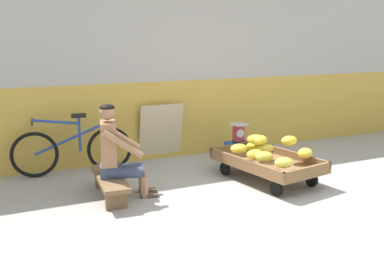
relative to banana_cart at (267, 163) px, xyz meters
name	(u,v)px	position (x,y,z in m)	size (l,w,h in m)	color
ground_plane	(299,212)	(-0.31, -1.09, -0.24)	(80.00, 80.00, 0.00)	#A39E93
back_wall	(190,66)	(-0.31, 1.80, 1.20)	(16.00, 0.30, 2.88)	gold
banana_cart	(267,163)	(0.00, 0.00, 0.00)	(1.06, 1.56, 0.36)	brown
banana_pile	(266,148)	(-0.04, -0.01, 0.22)	(0.94, 1.43, 0.26)	gold
low_bench	(110,182)	(-2.08, 0.25, -0.04)	(0.39, 1.12, 0.27)	brown
vendor_seated	(116,151)	(-1.99, 0.23, 0.33)	(0.72, 0.57, 1.14)	#9E704C
plastic_crate	(238,152)	(0.14, 0.99, -0.09)	(0.36, 0.28, 0.30)	#234CA8
weighing_scale	(239,133)	(0.14, 0.99, 0.21)	(0.30, 0.30, 0.29)	#28282D
bicycle_near_left	(73,150)	(-2.31, 1.39, 0.11)	(1.66, 0.48, 0.86)	black
sign_board	(161,132)	(-0.91, 1.59, 0.20)	(0.70, 0.20, 0.89)	#C6B289
shopping_bag	(263,158)	(0.35, 0.62, -0.12)	(0.18, 0.12, 0.24)	green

